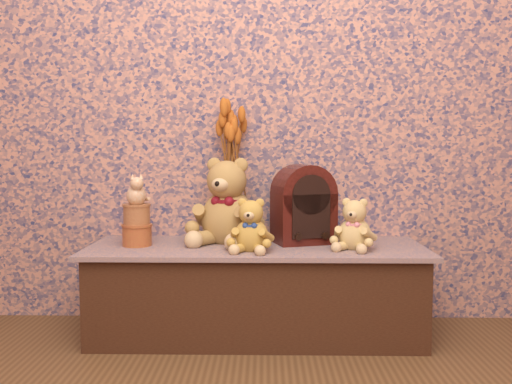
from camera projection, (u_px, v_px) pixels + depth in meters
The scene contains 10 objects.
display_shelf at pixel (256, 290), 2.40m from camera, with size 1.47×0.54×0.40m, color #3B4A79.
teddy_large at pixel (228, 197), 2.44m from camera, with size 0.33×0.39×0.41m, color #AB7D42, non-canonical shape.
teddy_medium at pixel (251, 223), 2.25m from camera, with size 0.19×0.22×0.24m, color gold, non-canonical shape.
teddy_small at pixel (355, 222), 2.29m from camera, with size 0.18×0.22×0.23m, color tan, non-canonical shape.
cathedral_radio at pixel (303, 204), 2.44m from camera, with size 0.26×0.18×0.35m, color #330F09, non-canonical shape.
ceramic_vase at pixel (234, 217), 2.53m from camera, with size 0.12×0.12×0.21m, color tan.
dried_stalks at pixel (233, 150), 2.50m from camera, with size 0.22×0.22×0.43m, color #BB5D1E, non-canonical shape.
biscuit_tin_lower at pixel (137, 235), 2.37m from camera, with size 0.13×0.13×0.09m, color #B67B35.
biscuit_tin_upper at pixel (137, 215), 2.36m from camera, with size 0.11×0.11×0.09m, color tan.
cat_figurine at pixel (136, 189), 2.35m from camera, with size 0.10×0.11×0.14m, color silver, non-canonical shape.
Camera 1 is at (0.04, -1.11, 0.83)m, focal length 38.02 mm.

